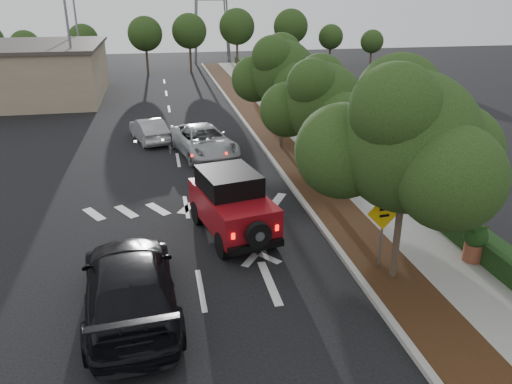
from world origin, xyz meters
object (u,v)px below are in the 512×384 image
object	(u,v)px
black_suv_oncoming	(130,285)
silver_suv_ahead	(204,141)
red_jeep	(230,202)
speed_hump_sign	(383,221)

from	to	relation	value
black_suv_oncoming	silver_suv_ahead	bearing A→B (deg)	-108.18
red_jeep	speed_hump_sign	world-z (taller)	speed_hump_sign
silver_suv_ahead	black_suv_oncoming	xyz separation A→B (m)	(-3.25, -13.21, 0.09)
red_jeep	speed_hump_sign	bearing A→B (deg)	-52.44
red_jeep	silver_suv_ahead	bearing A→B (deg)	78.16
red_jeep	black_suv_oncoming	bearing A→B (deg)	-140.10
speed_hump_sign	black_suv_oncoming	bearing A→B (deg)	-179.48
silver_suv_ahead	speed_hump_sign	size ratio (longest dim) A/B	2.27
silver_suv_ahead	black_suv_oncoming	distance (m)	13.61
silver_suv_ahead	black_suv_oncoming	size ratio (longest dim) A/B	0.93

